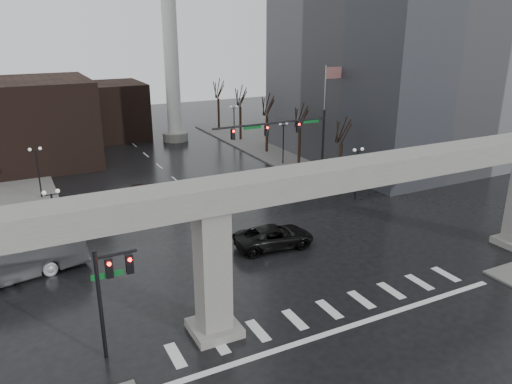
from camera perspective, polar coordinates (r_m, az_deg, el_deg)
ground at (r=31.65m, az=7.31°, el=-12.29°), size 160.00×160.00×0.00m
sidewalk_ne at (r=73.35m, az=8.46°, el=5.92°), size 28.00×36.00×0.15m
elevated_guideway at (r=29.43m, az=9.90°, el=-0.08°), size 48.00×2.60×8.70m
building_far_left at (r=65.13m, az=-25.30°, el=7.11°), size 16.00×14.00×10.00m
building_far_mid at (r=76.37m, az=-16.54°, el=8.87°), size 10.00×10.00×8.00m
smokestack at (r=71.55m, az=-9.74°, el=16.29°), size 3.60×3.60×30.00m
signal_mast_arm at (r=48.92m, az=4.01°, el=6.50°), size 12.12×0.43×8.00m
signal_left_pole at (r=25.95m, az=-16.38°, el=-10.09°), size 2.30×0.30×6.00m
flagpole_assembly at (r=54.62m, az=8.07°, el=9.48°), size 2.06×0.12×12.00m
lamp_right_0 at (r=48.18m, az=11.51°, el=3.07°), size 1.22×0.32×5.11m
lamp_right_1 at (r=59.41m, az=3.14°, el=6.41°), size 1.22×0.32×5.11m
lamp_right_2 at (r=71.61m, az=-2.53°, el=8.57°), size 1.22×0.32×5.11m
lamp_left_0 at (r=38.39m, az=-22.13°, el=-2.08°), size 1.22×0.32×5.11m
lamp_left_1 at (r=51.78m, az=-23.73°, el=2.93°), size 1.22×0.32×5.11m
lamp_left_2 at (r=65.43m, az=-24.68°, el=5.87°), size 1.22×0.32×5.11m
tree_right_0 at (r=52.03m, az=9.64°, el=3.58°), size 1.09×1.58×7.50m
tree_right_1 at (r=58.41m, az=4.99°, el=5.52°), size 1.09×1.61×7.67m
tree_right_2 at (r=65.15m, az=1.26°, el=7.04°), size 1.10×1.63×7.85m
tree_right_3 at (r=72.14m, az=-1.78°, el=8.26°), size 1.11×1.66×8.02m
tree_right_4 at (r=79.33m, az=-4.28°, el=9.24°), size 1.12×1.69×8.19m
pickup_truck at (r=37.97m, az=2.07°, el=-5.13°), size 6.37×3.42×1.70m
far_car at (r=49.50m, az=-12.95°, el=-0.03°), size 1.75×3.91×1.31m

